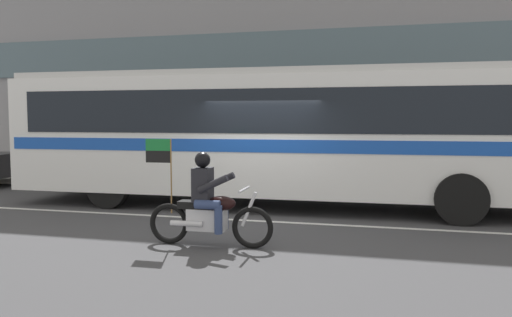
% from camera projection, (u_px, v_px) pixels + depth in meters
% --- Properties ---
extents(ground_plane, '(60.00, 60.00, 0.00)m').
position_uv_depth(ground_plane, '(262.00, 216.00, 11.05)').
color(ground_plane, '#3D3D3F').
extents(sidewalk_curb, '(28.00, 3.80, 0.15)m').
position_uv_depth(sidewalk_curb, '(300.00, 184.00, 15.97)').
color(sidewalk_curb, '#A39E93').
rests_on(sidewalk_curb, ground_plane).
extents(lane_center_stripe, '(26.60, 0.14, 0.01)m').
position_uv_depth(lane_center_stripe, '(256.00, 221.00, 10.47)').
color(lane_center_stripe, silver).
rests_on(lane_center_stripe, ground_plane).
extents(transit_bus, '(13.41, 2.83, 3.22)m').
position_uv_depth(transit_bus, '(290.00, 128.00, 11.97)').
color(transit_bus, white).
rests_on(transit_bus, ground_plane).
extents(motorcycle_with_rider, '(2.20, 0.64, 1.78)m').
position_uv_depth(motorcycle_with_rider, '(208.00, 206.00, 8.36)').
color(motorcycle_with_rider, black).
rests_on(motorcycle_with_rider, ground_plane).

